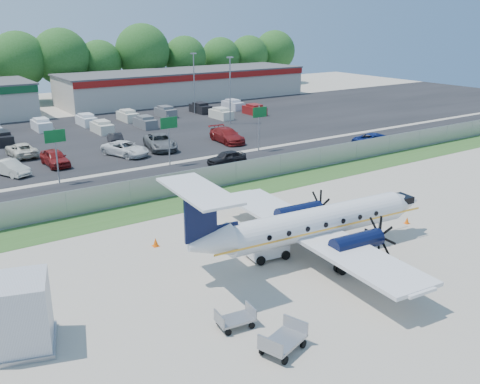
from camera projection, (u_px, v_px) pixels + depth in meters
ground at (293, 251)px, 33.90m from camera, size 170.00×170.00×0.00m
grass_verge at (199, 200)px, 43.35m from camera, size 170.00×4.00×0.02m
access_road at (160, 179)px, 48.86m from camera, size 170.00×8.00×0.02m
parking_lot at (85, 138)px, 65.39m from camera, size 170.00×32.00×0.02m
perimeter_fence at (186, 182)px, 44.61m from camera, size 120.00×0.06×1.99m
building_east at (185, 85)px, 95.72m from camera, size 44.40×12.40×5.24m
sign_left at (56, 144)px, 46.55m from camera, size 1.80×0.26×5.00m
sign_mid at (169, 130)px, 52.41m from camera, size 1.80×0.26×5.00m
sign_right at (259, 118)px, 58.27m from camera, size 1.80×0.26×5.00m
light_pole_ne at (230, 86)px, 72.84m from camera, size 0.90×0.35×9.09m
light_pole_se at (194, 79)px, 80.71m from camera, size 0.90×0.35×9.09m
tree_line at (20, 103)px, 92.16m from camera, size 112.00×6.00×14.00m
aircraft at (313, 223)px, 32.64m from camera, size 17.86×17.60×5.51m
pushback_tug at (269, 248)px, 32.81m from camera, size 2.56×1.99×1.30m
baggage_cart_near at (283, 341)px, 23.55m from camera, size 2.46×1.92×1.13m
baggage_cart_far at (235, 319)px, 25.43m from camera, size 1.90×1.27×0.94m
service_container at (18, 317)px, 23.55m from camera, size 3.71×3.71×3.30m
cone_nose at (407, 220)px, 38.33m from camera, size 0.34×0.34×0.49m
cone_port_wing at (399, 263)px, 31.65m from camera, size 0.37×0.37×0.53m
cone_starboard_wing at (156, 242)px, 34.49m from camera, size 0.40×0.40×0.57m
road_car_mid at (227, 164)px, 53.82m from camera, size 4.10×1.68×1.39m
road_car_east at (376, 147)px, 61.15m from camera, size 5.94×3.03×1.61m
parked_car_a at (11, 175)px, 50.13m from camera, size 3.24×4.65×1.45m
parked_car_b at (56, 166)px, 53.35m from camera, size 2.08×4.86×1.64m
parked_car_c at (126, 156)px, 57.23m from camera, size 4.33×6.09×1.54m
parked_car_d at (160, 149)px, 60.03m from camera, size 4.11×6.62×1.71m
parked_car_e at (227, 142)px, 63.33m from camera, size 2.82×6.01×1.69m
parked_car_f at (22, 156)px, 56.92m from camera, size 2.64×5.38×1.47m
parked_car_g at (115, 144)px, 62.53m from camera, size 2.27×4.29×1.34m
far_parking_rows at (72, 132)px, 69.33m from camera, size 56.00×10.00×1.60m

